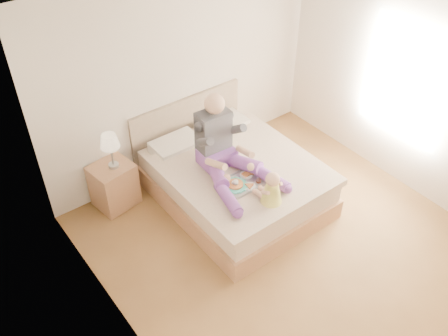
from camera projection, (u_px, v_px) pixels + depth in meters
room at (306, 139)px, 4.94m from camera, size 4.02×4.22×2.71m
bed at (232, 177)px, 6.32m from camera, size 1.70×2.18×1.00m
nightstand at (114, 185)px, 6.24m from camera, size 0.55×0.50×0.60m
lamp at (110, 143)px, 5.82m from camera, size 0.23×0.23×0.47m
adult at (223, 150)px, 5.82m from camera, size 0.82×1.17×0.97m
tray at (242, 181)px, 5.77m from camera, size 0.47×0.37×0.13m
baby at (271, 190)px, 5.46m from camera, size 0.26×0.36×0.40m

